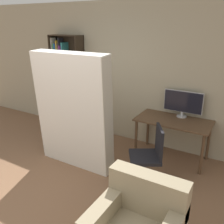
# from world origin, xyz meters

# --- Properties ---
(ground_plane) EXTENTS (16.00, 16.00, 0.00)m
(ground_plane) POSITION_xyz_m (0.00, 0.00, 0.00)
(ground_plane) COLOR brown
(wall_back) EXTENTS (8.00, 0.06, 2.70)m
(wall_back) POSITION_xyz_m (0.00, 2.88, 1.35)
(wall_back) COLOR tan
(wall_back) RESTS_ON ground
(desk) EXTENTS (1.26, 0.66, 0.73)m
(desk) POSITION_xyz_m (1.30, 2.52, 0.63)
(desk) COLOR brown
(desk) RESTS_ON ground
(monitor) EXTENTS (0.68, 0.17, 0.47)m
(monitor) POSITION_xyz_m (1.37, 2.74, 0.99)
(monitor) COLOR #B7B7BC
(monitor) RESTS_ON desk
(office_chair) EXTENTS (0.60, 0.60, 0.92)m
(office_chair) POSITION_xyz_m (1.23, 1.60, 0.37)
(office_chair) COLOR #4C4C51
(office_chair) RESTS_ON ground
(bookshelf) EXTENTS (0.73, 0.30, 2.06)m
(bookshelf) POSITION_xyz_m (-1.25, 2.73, 1.08)
(bookshelf) COLOR #2D2319
(bookshelf) RESTS_ON ground
(mattress_near) EXTENTS (1.33, 0.36, 1.91)m
(mattress_near) POSITION_xyz_m (-0.04, 1.48, 0.95)
(mattress_near) COLOR silver
(mattress_near) RESTS_ON ground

